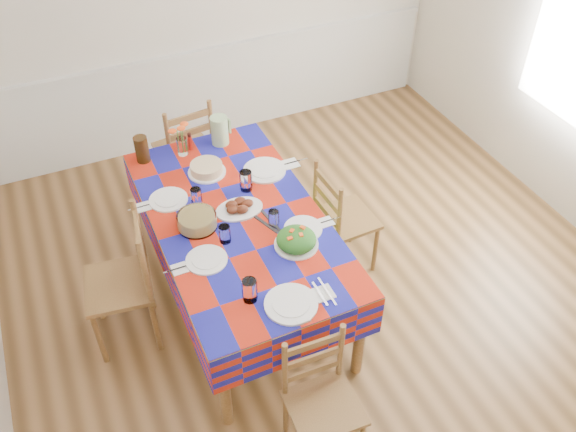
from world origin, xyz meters
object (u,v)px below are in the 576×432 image
object	(u,v)px
dining_table	(238,227)
chair_left	(125,283)
tea_pitcher	(142,149)
chair_near	(321,401)
chair_far	(187,151)
chair_right	(342,220)
green_pitcher	(220,130)
meat_platter	(239,207)

from	to	relation	value
dining_table	chair_left	world-z (taller)	chair_left
tea_pitcher	chair_near	world-z (taller)	tea_pitcher
chair_near	chair_left	bearing A→B (deg)	124.77
chair_left	dining_table	bearing A→B (deg)	98.62
chair_far	chair_right	distance (m)	1.50
chair_right	chair_far	bearing A→B (deg)	30.45
green_pitcher	chair_far	world-z (taller)	green_pitcher
chair_left	chair_right	distance (m)	1.60
meat_platter	green_pitcher	distance (m)	0.81
green_pitcher	chair_right	xyz separation A→B (m)	(0.62, -0.86, -0.44)
tea_pitcher	chair_left	bearing A→B (deg)	-113.95
tea_pitcher	chair_near	xyz separation A→B (m)	(0.41, -2.14, -0.45)
chair_left	chair_right	bearing A→B (deg)	98.33
green_pitcher	tea_pitcher	bearing A→B (deg)	178.06
dining_table	chair_left	size ratio (longest dim) A/B	1.97
dining_table	chair_right	distance (m)	0.84
tea_pitcher	chair_far	size ratio (longest dim) A/B	0.21
chair_left	chair_far	bearing A→B (deg)	155.81
tea_pitcher	chair_right	xyz separation A→B (m)	(1.21, -0.88, -0.42)
chair_far	tea_pitcher	bearing A→B (deg)	36.36
tea_pitcher	chair_left	distance (m)	1.04
green_pitcher	chair_right	bearing A→B (deg)	-54.15
dining_table	meat_platter	bearing A→B (deg)	59.43
meat_platter	chair_near	size ratio (longest dim) A/B	0.37
chair_far	chair_right	size ratio (longest dim) A/B	1.06
chair_left	chair_right	xyz separation A→B (m)	(1.60, 0.01, -0.04)
meat_platter	chair_near	xyz separation A→B (m)	(-0.04, -1.33, -0.37)
dining_table	chair_right	bearing A→B (deg)	-0.09
meat_platter	chair_left	world-z (taller)	chair_left
green_pitcher	chair_far	size ratio (longest dim) A/B	0.23
meat_platter	green_pitcher	bearing A→B (deg)	79.41
green_pitcher	chair_far	distance (m)	0.61
chair_right	dining_table	bearing A→B (deg)	88.15
meat_platter	tea_pitcher	xyz separation A→B (m)	(-0.44, 0.81, 0.08)
meat_platter	chair_left	size ratio (longest dim) A/B	0.32
meat_platter	chair_right	world-z (taller)	chair_right
meat_platter	chair_far	size ratio (longest dim) A/B	0.33
dining_table	chair_near	size ratio (longest dim) A/B	2.27
dining_table	chair_near	bearing A→B (deg)	-89.92
green_pitcher	meat_platter	bearing A→B (deg)	-100.59
green_pitcher	tea_pitcher	world-z (taller)	green_pitcher
meat_platter	chair_left	distance (m)	0.89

